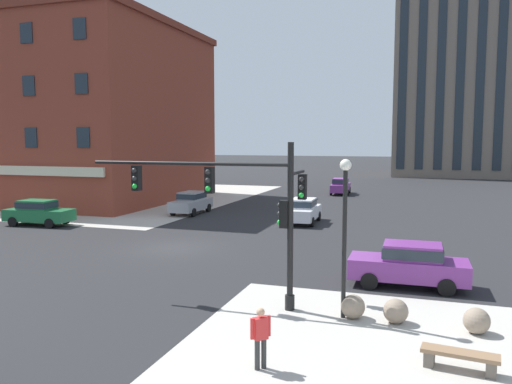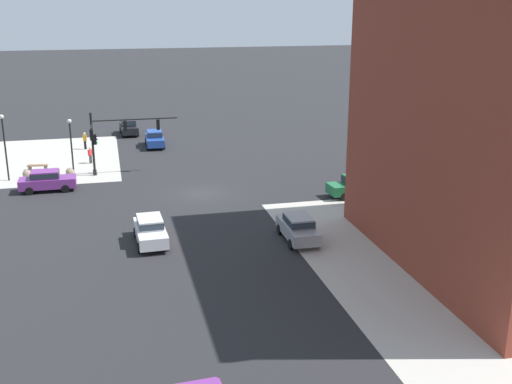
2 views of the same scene
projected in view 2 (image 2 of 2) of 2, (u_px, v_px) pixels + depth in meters
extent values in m
plane|color=#262628|center=(201.00, 193.00, 50.03)|extent=(320.00, 320.00, 0.00)
cube|color=#B7B2A8|center=(11.00, 161.00, 59.98)|extent=(20.00, 19.00, 0.02)
cylinder|color=black|center=(95.00, 172.00, 55.13)|extent=(0.32, 0.32, 0.50)
cylinder|color=black|center=(93.00, 144.00, 54.40)|extent=(0.20, 0.20, 5.53)
cylinder|color=black|center=(135.00, 119.00, 54.62)|extent=(7.37, 0.12, 0.12)
cylinder|color=black|center=(91.00, 127.00, 53.06)|extent=(0.11, 1.80, 0.11)
cube|color=black|center=(125.00, 126.00, 54.60)|extent=(0.28, 0.28, 0.90)
sphere|color=#282828|center=(125.00, 123.00, 54.66)|extent=(0.18, 0.18, 0.18)
sphere|color=#282828|center=(125.00, 126.00, 54.75)|extent=(0.18, 0.18, 0.18)
sphere|color=green|center=(125.00, 129.00, 54.83)|extent=(0.18, 0.18, 0.18)
cube|color=black|center=(158.00, 125.00, 55.22)|extent=(0.28, 0.28, 0.90)
sphere|color=#282828|center=(158.00, 121.00, 55.29)|extent=(0.18, 0.18, 0.18)
sphere|color=#282828|center=(158.00, 124.00, 55.37)|extent=(0.18, 0.18, 0.18)
sphere|color=green|center=(158.00, 127.00, 55.46)|extent=(0.18, 0.18, 0.18)
cube|color=black|center=(95.00, 139.00, 54.32)|extent=(0.28, 0.28, 0.90)
sphere|color=#282828|center=(96.00, 136.00, 54.27)|extent=(0.18, 0.18, 0.18)
sphere|color=#282828|center=(97.00, 139.00, 54.35)|extent=(0.18, 0.18, 0.18)
sphere|color=green|center=(97.00, 142.00, 54.44)|extent=(0.18, 0.18, 0.18)
cube|color=black|center=(91.00, 135.00, 52.47)|extent=(0.28, 0.28, 0.90)
sphere|color=#282828|center=(91.00, 131.00, 52.54)|extent=(0.18, 0.18, 0.18)
sphere|color=#282828|center=(91.00, 135.00, 52.62)|extent=(0.18, 0.18, 0.18)
sphere|color=green|center=(92.00, 138.00, 52.70)|extent=(0.18, 0.18, 0.18)
sphere|color=gray|center=(70.00, 172.00, 54.77)|extent=(0.76, 0.76, 0.76)
sphere|color=gray|center=(55.00, 173.00, 54.50)|extent=(0.76, 0.76, 0.76)
sphere|color=gray|center=(27.00, 174.00, 54.12)|extent=(0.76, 0.76, 0.76)
cube|color=#8E6B4C|center=(38.00, 165.00, 56.77)|extent=(1.85, 0.70, 0.10)
cube|color=#665B51|center=(46.00, 168.00, 56.92)|extent=(0.29, 0.43, 0.39)
cube|color=#665B51|center=(30.00, 168.00, 56.77)|extent=(0.29, 0.43, 0.39)
cylinder|color=black|center=(86.00, 145.00, 64.67)|extent=(0.13, 0.13, 0.88)
cylinder|color=black|center=(85.00, 145.00, 64.76)|extent=(0.13, 0.13, 0.88)
cube|color=gold|center=(85.00, 138.00, 64.49)|extent=(0.38, 0.38, 0.62)
cylinder|color=gold|center=(86.00, 138.00, 64.37)|extent=(0.09, 0.09, 0.59)
cylinder|color=gold|center=(83.00, 137.00, 64.60)|extent=(0.09, 0.09, 0.59)
sphere|color=beige|center=(84.00, 134.00, 64.36)|extent=(0.24, 0.24, 0.24)
cylinder|color=#333333|center=(91.00, 159.00, 59.22)|extent=(0.13, 0.13, 0.77)
cylinder|color=#333333|center=(90.00, 159.00, 59.07)|extent=(0.13, 0.13, 0.77)
cube|color=red|center=(90.00, 153.00, 58.96)|extent=(0.38, 0.38, 0.54)
cylinder|color=red|center=(92.00, 152.00, 59.13)|extent=(0.09, 0.09, 0.51)
cylinder|color=red|center=(88.00, 153.00, 58.76)|extent=(0.09, 0.09, 0.51)
sphere|color=tan|center=(90.00, 148.00, 58.84)|extent=(0.21, 0.21, 0.21)
cylinder|color=black|center=(72.00, 150.00, 54.31)|extent=(0.14, 0.14, 4.66)
sphere|color=white|center=(69.00, 121.00, 53.58)|extent=(0.36, 0.36, 0.36)
cylinder|color=black|center=(5.00, 150.00, 52.83)|extent=(0.14, 0.14, 5.30)
sphere|color=white|center=(2.00, 117.00, 52.01)|extent=(0.36, 0.36, 0.36)
cube|color=black|center=(129.00, 128.00, 71.75)|extent=(1.99, 4.49, 0.76)
cube|color=black|center=(128.00, 122.00, 71.69)|extent=(1.60, 2.19, 0.60)
cube|color=#232D38|center=(128.00, 122.00, 71.69)|extent=(1.64, 2.28, 0.40)
cylinder|color=black|center=(138.00, 134.00, 70.84)|extent=(0.25, 0.65, 0.64)
cylinder|color=black|center=(123.00, 134.00, 70.39)|extent=(0.25, 0.65, 0.64)
cylinder|color=black|center=(135.00, 129.00, 73.34)|extent=(0.25, 0.65, 0.64)
cylinder|color=black|center=(121.00, 130.00, 72.89)|extent=(0.25, 0.65, 0.64)
cube|color=#1E6B3D|center=(356.00, 188.00, 49.11)|extent=(4.52, 2.10, 0.76)
cube|color=#1E6B3D|center=(358.00, 179.00, 48.96)|extent=(2.22, 1.66, 0.60)
cube|color=#232D38|center=(358.00, 179.00, 48.96)|extent=(2.31, 1.70, 0.40)
cylinder|color=black|center=(344.00, 197.00, 48.06)|extent=(0.66, 0.27, 0.64)
cylinder|color=black|center=(335.00, 191.00, 49.58)|extent=(0.66, 0.27, 0.64)
cylinder|color=black|center=(376.00, 194.00, 48.86)|extent=(0.66, 0.27, 0.64)
cylinder|color=black|center=(366.00, 188.00, 50.39)|extent=(0.66, 0.27, 0.64)
cube|color=#99999E|center=(298.00, 230.00, 40.06)|extent=(1.78, 4.41, 0.76)
cube|color=#99999E|center=(299.00, 221.00, 39.72)|extent=(1.51, 2.12, 0.60)
cube|color=#232D38|center=(299.00, 221.00, 39.72)|extent=(1.54, 2.21, 0.40)
cylinder|color=black|center=(280.00, 229.00, 41.26)|extent=(0.22, 0.64, 0.64)
cylinder|color=black|center=(304.00, 227.00, 41.62)|extent=(0.22, 0.64, 0.64)
cylinder|color=black|center=(291.00, 244.00, 38.72)|extent=(0.22, 0.64, 0.64)
cylinder|color=black|center=(317.00, 242.00, 39.08)|extent=(0.22, 0.64, 0.64)
cube|color=#7A3389|center=(48.00, 182.00, 50.47)|extent=(4.42, 1.81, 0.76)
cube|color=#7A3389|center=(45.00, 174.00, 50.24)|extent=(2.13, 1.52, 0.60)
cube|color=#232D38|center=(45.00, 174.00, 50.24)|extent=(2.22, 1.56, 0.40)
cylinder|color=black|center=(66.00, 183.00, 51.67)|extent=(0.64, 0.23, 0.64)
cylinder|color=black|center=(65.00, 189.00, 50.12)|extent=(0.64, 0.23, 0.64)
cylinder|color=black|center=(31.00, 185.00, 51.04)|extent=(0.64, 0.23, 0.64)
cylinder|color=black|center=(29.00, 191.00, 49.49)|extent=(0.64, 0.23, 0.64)
cube|color=silver|center=(151.00, 233.00, 39.53)|extent=(1.91, 4.46, 0.76)
cube|color=silver|center=(150.00, 222.00, 39.47)|extent=(1.57, 2.16, 0.60)
cube|color=#232D38|center=(150.00, 222.00, 39.47)|extent=(1.61, 2.25, 0.40)
cylinder|color=black|center=(167.00, 245.00, 38.60)|extent=(0.24, 0.65, 0.64)
cylinder|color=black|center=(140.00, 248.00, 38.17)|extent=(0.24, 0.65, 0.64)
cylinder|color=black|center=(161.00, 230.00, 41.12)|extent=(0.24, 0.65, 0.64)
cylinder|color=black|center=(136.00, 232.00, 40.69)|extent=(0.24, 0.65, 0.64)
cube|color=#23479E|center=(155.00, 140.00, 65.74)|extent=(1.84, 4.43, 0.76)
cube|color=#23479E|center=(154.00, 133.00, 65.68)|extent=(1.53, 2.14, 0.60)
cube|color=#232D38|center=(154.00, 133.00, 65.68)|extent=(1.57, 2.23, 0.40)
cylinder|color=black|center=(164.00, 146.00, 64.74)|extent=(0.23, 0.64, 0.64)
cylinder|color=black|center=(148.00, 147.00, 64.40)|extent=(0.23, 0.64, 0.64)
cylinder|color=black|center=(162.00, 141.00, 67.29)|extent=(0.23, 0.64, 0.64)
cylinder|color=black|center=(146.00, 141.00, 66.95)|extent=(0.23, 0.64, 0.64)
cube|color=black|center=(502.00, 154.00, 59.98)|extent=(4.41, 1.77, 0.76)
cube|color=black|center=(501.00, 147.00, 59.74)|extent=(2.12, 1.50, 0.60)
cube|color=#232D38|center=(501.00, 147.00, 59.74)|extent=(2.20, 1.54, 0.40)
cylinder|color=black|center=(509.00, 155.00, 61.16)|extent=(0.64, 0.22, 0.64)
cylinder|color=black|center=(484.00, 156.00, 60.57)|extent=(0.64, 0.22, 0.64)
cylinder|color=black|center=(494.00, 160.00, 59.01)|extent=(0.64, 0.22, 0.64)
cube|color=beige|center=(496.00, 162.00, 46.34)|extent=(22.37, 0.24, 0.70)
cube|color=#1E2833|center=(500.00, 128.00, 45.54)|extent=(1.10, 0.08, 1.50)
cube|color=#1E2833|center=(441.00, 131.00, 44.49)|extent=(1.10, 0.08, 1.50)
cube|color=#1E2833|center=(379.00, 135.00, 43.45)|extent=(1.10, 0.08, 1.50)
cube|color=#1E2833|center=(506.00, 74.00, 44.41)|extent=(1.10, 0.08, 1.50)
cube|color=#1E2833|center=(446.00, 76.00, 43.36)|extent=(1.10, 0.08, 1.50)
cube|color=#1E2833|center=(382.00, 78.00, 42.32)|extent=(1.10, 0.08, 1.50)
cube|color=#1E2833|center=(451.00, 18.00, 42.23)|extent=(1.10, 0.08, 1.50)
cube|color=#1E2833|center=(386.00, 18.00, 41.19)|extent=(1.10, 0.08, 1.50)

